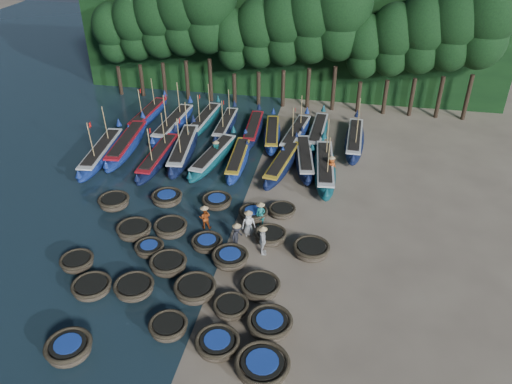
% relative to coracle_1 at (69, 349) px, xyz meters
% --- Properties ---
extents(ground, '(120.00, 120.00, 0.00)m').
position_rel_coracle_1_xyz_m(ground, '(4.84, 10.58, -0.48)').
color(ground, gray).
rests_on(ground, ground).
extents(foliage_wall, '(40.00, 3.00, 10.00)m').
position_rel_coracle_1_xyz_m(foliage_wall, '(4.84, 34.08, 4.52)').
color(foliage_wall, black).
rests_on(foliage_wall, ground).
extents(coracle_1, '(2.30, 2.30, 0.83)m').
position_rel_coracle_1_xyz_m(coracle_1, '(0.00, 0.00, 0.00)').
color(coracle_1, brown).
rests_on(coracle_1, ground).
extents(coracle_2, '(2.04, 2.04, 0.70)m').
position_rel_coracle_1_xyz_m(coracle_2, '(3.83, 2.09, -0.08)').
color(coracle_2, brown).
rests_on(coracle_2, ground).
extents(coracle_3, '(2.07, 2.07, 0.74)m').
position_rel_coracle_1_xyz_m(coracle_3, '(6.31, 1.54, -0.05)').
color(coracle_3, brown).
rests_on(coracle_3, ground).
extents(coracle_4, '(2.76, 2.76, 0.81)m').
position_rel_coracle_1_xyz_m(coracle_4, '(8.49, 0.70, -0.01)').
color(coracle_4, brown).
rests_on(coracle_4, ground).
extents(coracle_5, '(2.47, 2.47, 0.67)m').
position_rel_coracle_1_xyz_m(coracle_5, '(-0.89, 3.90, -0.10)').
color(coracle_5, brown).
rests_on(coracle_5, ground).
extents(coracle_6, '(2.23, 2.23, 0.70)m').
position_rel_coracle_1_xyz_m(coracle_6, '(1.24, 4.27, -0.08)').
color(coracle_6, brown).
rests_on(coracle_6, ground).
extents(coracle_7, '(2.53, 2.53, 0.81)m').
position_rel_coracle_1_xyz_m(coracle_7, '(4.33, 4.67, -0.01)').
color(coracle_7, brown).
rests_on(coracle_7, ground).
extents(coracle_8, '(1.97, 1.97, 0.68)m').
position_rel_coracle_1_xyz_m(coracle_8, '(6.36, 3.88, -0.09)').
color(coracle_8, brown).
rests_on(coracle_8, ground).
extents(coracle_9, '(2.18, 2.18, 0.82)m').
position_rel_coracle_1_xyz_m(coracle_9, '(8.39, 3.08, -0.01)').
color(coracle_9, brown).
rests_on(coracle_9, ground).
extents(coracle_10, '(2.05, 2.05, 0.70)m').
position_rel_coracle_1_xyz_m(coracle_10, '(-2.58, 5.56, -0.08)').
color(coracle_10, brown).
rests_on(coracle_10, ground).
extents(coracle_11, '(2.02, 2.02, 0.66)m').
position_rel_coracle_1_xyz_m(coracle_11, '(0.81, 7.45, -0.10)').
color(coracle_11, brown).
rests_on(coracle_11, ground).
extents(coracle_12, '(2.04, 2.04, 0.78)m').
position_rel_coracle_1_xyz_m(coracle_12, '(2.34, 6.28, -0.04)').
color(coracle_12, brown).
rests_on(coracle_12, ground).
extents(coracle_13, '(2.33, 2.33, 0.78)m').
position_rel_coracle_1_xyz_m(coracle_13, '(5.48, 7.41, -0.03)').
color(coracle_13, brown).
rests_on(coracle_13, ground).
extents(coracle_14, '(2.33, 2.33, 0.71)m').
position_rel_coracle_1_xyz_m(coracle_14, '(7.49, 5.54, -0.07)').
color(coracle_14, brown).
rests_on(coracle_14, ground).
extents(coracle_15, '(2.42, 2.42, 0.78)m').
position_rel_coracle_1_xyz_m(coracle_15, '(-0.67, 8.82, -0.03)').
color(coracle_15, brown).
rests_on(coracle_15, ground).
extents(coracle_16, '(2.42, 2.42, 0.80)m').
position_rel_coracle_1_xyz_m(coracle_16, '(1.37, 9.43, -0.02)').
color(coracle_16, brown).
rests_on(coracle_16, ground).
extents(coracle_17, '(2.00, 2.00, 0.64)m').
position_rel_coracle_1_xyz_m(coracle_17, '(3.84, 8.57, -0.11)').
color(coracle_17, brown).
rests_on(coracle_17, ground).
extents(coracle_18, '(2.18, 2.18, 0.70)m').
position_rel_coracle_1_xyz_m(coracle_18, '(7.28, 9.87, -0.08)').
color(coracle_18, brown).
rests_on(coracle_18, ground).
extents(coracle_19, '(2.42, 2.42, 0.78)m').
position_rel_coracle_1_xyz_m(coracle_19, '(9.74, 8.99, -0.04)').
color(coracle_19, brown).
rests_on(coracle_19, ground).
extents(coracle_20, '(2.12, 2.12, 0.80)m').
position_rel_coracle_1_xyz_m(coracle_20, '(-3.13, 11.44, -0.02)').
color(coracle_20, brown).
rests_on(coracle_20, ground).
extents(coracle_21, '(2.46, 2.46, 0.73)m').
position_rel_coracle_1_xyz_m(coracle_21, '(0.02, 12.57, -0.06)').
color(coracle_21, brown).
rests_on(coracle_21, ground).
extents(coracle_22, '(2.22, 2.22, 0.69)m').
position_rel_coracle_1_xyz_m(coracle_22, '(3.29, 12.85, -0.08)').
color(coracle_22, brown).
rests_on(coracle_22, ground).
extents(coracle_23, '(2.09, 2.09, 0.70)m').
position_rel_coracle_1_xyz_m(coracle_23, '(5.86, 11.90, -0.07)').
color(coracle_23, brown).
rests_on(coracle_23, ground).
extents(coracle_24, '(2.02, 2.02, 0.63)m').
position_rel_coracle_1_xyz_m(coracle_24, '(7.56, 12.64, -0.12)').
color(coracle_24, brown).
rests_on(coracle_24, ground).
extents(long_boat_0, '(2.44, 8.88, 3.79)m').
position_rel_coracle_1_xyz_m(long_boat_0, '(-6.86, 17.44, 0.12)').
color(long_boat_0, navy).
rests_on(long_boat_0, ground).
extents(long_boat_1, '(2.37, 9.09, 1.61)m').
position_rel_coracle_1_xyz_m(long_boat_1, '(-5.57, 19.13, 0.13)').
color(long_boat_1, navy).
rests_on(long_boat_1, ground).
extents(long_boat_2, '(1.53, 8.45, 3.59)m').
position_rel_coracle_1_xyz_m(long_boat_2, '(-2.45, 17.67, 0.09)').
color(long_boat_2, '#0D1732').
rests_on(long_boat_2, ground).
extents(long_boat_3, '(2.68, 9.09, 3.89)m').
position_rel_coracle_1_xyz_m(long_boat_3, '(-0.98, 19.14, 0.14)').
color(long_boat_3, '#0D1732').
rests_on(long_boat_3, ground).
extents(long_boat_4, '(2.70, 8.11, 1.45)m').
position_rel_coracle_1_xyz_m(long_boat_4, '(1.53, 18.54, 0.07)').
color(long_boat_4, '#0E4C50').
rests_on(long_boat_4, ground).
extents(long_boat_5, '(1.75, 7.60, 1.34)m').
position_rel_coracle_1_xyz_m(long_boat_5, '(3.40, 18.55, 0.03)').
color(long_boat_5, navy).
rests_on(long_boat_5, ground).
extents(long_boat_6, '(2.52, 7.92, 1.41)m').
position_rel_coracle_1_xyz_m(long_boat_6, '(6.70, 18.47, 0.06)').
color(long_boat_6, '#0D1732').
rests_on(long_boat_6, ground).
extents(long_boat_7, '(2.65, 7.86, 1.40)m').
position_rel_coracle_1_xyz_m(long_boat_7, '(8.19, 19.63, 0.05)').
color(long_boat_7, '#0D1732').
rests_on(long_boat_7, ground).
extents(long_boat_8, '(2.37, 8.88, 3.79)m').
position_rel_coracle_1_xyz_m(long_boat_8, '(9.77, 18.33, 0.12)').
color(long_boat_8, '#0E4C50').
rests_on(long_boat_8, ground).
extents(long_boat_9, '(1.70, 8.13, 3.45)m').
position_rel_coracle_1_xyz_m(long_boat_9, '(-6.12, 25.02, 0.07)').
color(long_boat_9, navy).
rests_on(long_boat_9, ground).
extents(long_boat_10, '(1.92, 8.98, 3.82)m').
position_rel_coracle_1_xyz_m(long_boat_10, '(-3.26, 23.38, 0.13)').
color(long_boat_10, navy).
rests_on(long_boat_10, ground).
extents(long_boat_11, '(1.85, 7.96, 3.39)m').
position_rel_coracle_1_xyz_m(long_boat_11, '(-0.97, 24.85, 0.06)').
color(long_boat_11, '#0E4C50').
rests_on(long_boat_11, ground).
extents(long_boat_12, '(1.50, 7.63, 3.24)m').
position_rel_coracle_1_xyz_m(long_boat_12, '(1.03, 24.26, 0.03)').
color(long_boat_12, '#0D1732').
rests_on(long_boat_12, ground).
extents(long_boat_13, '(1.79, 7.64, 1.35)m').
position_rel_coracle_1_xyz_m(long_boat_13, '(3.48, 23.96, 0.03)').
color(long_boat_13, '#0D1732').
rests_on(long_boat_13, ground).
extents(long_boat_14, '(2.31, 7.51, 1.33)m').
position_rel_coracle_1_xyz_m(long_boat_14, '(5.16, 23.26, 0.03)').
color(long_boat_14, navy).
rests_on(long_boat_14, ground).
extents(long_boat_15, '(2.43, 8.03, 3.44)m').
position_rel_coracle_1_xyz_m(long_boat_15, '(7.04, 23.53, 0.07)').
color(long_boat_15, navy).
rests_on(long_boat_15, ground).
extents(long_boat_16, '(1.65, 7.98, 1.41)m').
position_rel_coracle_1_xyz_m(long_boat_16, '(8.77, 24.33, 0.05)').
color(long_boat_16, '#0E4C50').
rests_on(long_boat_16, ground).
extents(long_boat_17, '(1.62, 8.52, 3.62)m').
position_rel_coracle_1_xyz_m(long_boat_17, '(11.73, 23.32, 0.09)').
color(long_boat_17, '#0D1732').
rests_on(long_boat_17, ground).
extents(fisherman_0, '(0.92, 0.77, 1.81)m').
position_rel_coracle_1_xyz_m(fisherman_0, '(5.90, 10.30, 0.39)').
color(fisherman_0, silver).
rests_on(fisherman_0, ground).
extents(fisherman_1, '(0.60, 0.52, 1.71)m').
position_rel_coracle_1_xyz_m(fisherman_1, '(6.41, 11.42, 0.40)').
color(fisherman_1, '#1B746E').
rests_on(fisherman_1, ground).
extents(fisherman_2, '(0.81, 0.68, 1.69)m').
position_rel_coracle_1_xyz_m(fisherman_2, '(3.19, 10.47, 0.33)').
color(fisherman_2, '#AD4617').
rests_on(fisherman_2, ground).
extents(fisherman_3, '(0.84, 1.13, 1.77)m').
position_rel_coracle_1_xyz_m(fisherman_3, '(5.51, 8.99, 0.35)').
color(fisherman_3, black).
rests_on(fisherman_3, ground).
extents(fisherman_4, '(0.67, 1.11, 1.98)m').
position_rel_coracle_1_xyz_m(fisherman_4, '(7.04, 8.68, 0.47)').
color(fisherman_4, silver).
rests_on(fisherman_4, ground).
extents(fisherman_5, '(1.09, 1.47, 1.74)m').
position_rel_coracle_1_xyz_m(fisherman_5, '(1.63, 18.97, 0.33)').
color(fisherman_5, '#1B746E').
rests_on(fisherman_5, ground).
extents(fisherman_6, '(0.97, 0.88, 1.86)m').
position_rel_coracle_1_xyz_m(fisherman_6, '(10.22, 17.96, 0.41)').
color(fisherman_6, '#AD4617').
rests_on(fisherman_6, ground).
extents(tree_0, '(3.68, 3.68, 8.68)m').
position_rel_coracle_1_xyz_m(tree_0, '(-11.16, 30.58, 5.49)').
color(tree_0, black).
rests_on(tree_0, ground).
extents(tree_1, '(4.09, 4.09, 9.65)m').
position_rel_coracle_1_xyz_m(tree_1, '(-8.86, 30.58, 6.17)').
color(tree_1, black).
rests_on(tree_1, ground).
extents(tree_2, '(4.51, 4.51, 10.63)m').
position_rel_coracle_1_xyz_m(tree_2, '(-6.56, 30.58, 6.84)').
color(tree_2, black).
rests_on(tree_2, ground).
extents(tree_3, '(4.92, 4.92, 11.60)m').
position_rel_coracle_1_xyz_m(tree_3, '(-4.26, 30.58, 7.52)').
color(tree_3, black).
rests_on(tree_3, ground).
extents(tree_4, '(5.34, 5.34, 12.58)m').
position_rel_coracle_1_xyz_m(tree_4, '(-1.96, 30.58, 8.19)').
color(tree_4, black).
rests_on(tree_4, ground).
extents(tree_5, '(3.68, 3.68, 8.68)m').
position_rel_coracle_1_xyz_m(tree_5, '(0.34, 30.58, 5.49)').
color(tree_5, black).
rests_on(tree_5, ground).
extents(tree_6, '(4.09, 4.09, 9.65)m').
position_rel_coracle_1_xyz_m(tree_6, '(2.64, 30.58, 6.17)').
color(tree_6, black).
rests_on(tree_6, ground).
extents(tree_7, '(4.51, 4.51, 10.63)m').
position_rel_coracle_1_xyz_m(tree_7, '(4.94, 30.58, 6.84)').
color(tree_7, black).
rests_on(tree_7, ground).
extents(tree_8, '(4.92, 4.92, 11.60)m').
position_rel_coracle_1_xyz_m(tree_8, '(7.24, 30.58, 7.52)').
color(tree_8, black).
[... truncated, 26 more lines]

